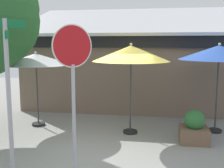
{
  "coord_description": "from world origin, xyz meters",
  "views": [
    {
      "loc": [
        1.33,
        -6.65,
        2.78
      ],
      "look_at": [
        0.06,
        1.2,
        1.6
      ],
      "focal_mm": 43.44,
      "sensor_mm": 36.0,
      "label": 1
    }
  ],
  "objects_px": {
    "patio_umbrella_ivory_left": "(36,60)",
    "stop_sign": "(73,74)",
    "street_sign_post": "(8,85)",
    "patio_umbrella_mustard_center": "(131,54)",
    "patio_umbrella_royal_blue_right": "(219,53)",
    "sidewalk_planter": "(194,128)"
  },
  "relations": [
    {
      "from": "stop_sign",
      "to": "patio_umbrella_royal_blue_right",
      "type": "relative_size",
      "value": 1.12
    },
    {
      "from": "patio_umbrella_royal_blue_right",
      "to": "sidewalk_planter",
      "type": "xyz_separation_m",
      "value": [
        -0.79,
        -1.06,
        -2.1
      ]
    },
    {
      "from": "patio_umbrella_ivory_left",
      "to": "sidewalk_planter",
      "type": "distance_m",
      "value": 5.46
    },
    {
      "from": "patio_umbrella_ivory_left",
      "to": "patio_umbrella_mustard_center",
      "type": "distance_m",
      "value": 3.22
    },
    {
      "from": "patio_umbrella_ivory_left",
      "to": "patio_umbrella_mustard_center",
      "type": "xyz_separation_m",
      "value": [
        3.2,
        -0.31,
        0.22
      ]
    },
    {
      "from": "street_sign_post",
      "to": "patio_umbrella_ivory_left",
      "type": "height_order",
      "value": "street_sign_post"
    },
    {
      "from": "patio_umbrella_mustard_center",
      "to": "sidewalk_planter",
      "type": "bearing_deg",
      "value": -15.28
    },
    {
      "from": "patio_umbrella_ivory_left",
      "to": "sidewalk_planter",
      "type": "relative_size",
      "value": 2.68
    },
    {
      "from": "stop_sign",
      "to": "sidewalk_planter",
      "type": "bearing_deg",
      "value": 46.15
    },
    {
      "from": "sidewalk_planter",
      "to": "patio_umbrella_royal_blue_right",
      "type": "bearing_deg",
      "value": 53.25
    },
    {
      "from": "street_sign_post",
      "to": "stop_sign",
      "type": "height_order",
      "value": "street_sign_post"
    },
    {
      "from": "stop_sign",
      "to": "patio_umbrella_royal_blue_right",
      "type": "xyz_separation_m",
      "value": [
        3.45,
        3.83,
        0.29
      ]
    },
    {
      "from": "stop_sign",
      "to": "patio_umbrella_mustard_center",
      "type": "xyz_separation_m",
      "value": [
        0.8,
        3.28,
        0.27
      ]
    },
    {
      "from": "stop_sign",
      "to": "patio_umbrella_ivory_left",
      "type": "relative_size",
      "value": 1.24
    },
    {
      "from": "patio_umbrella_mustard_center",
      "to": "street_sign_post",
      "type": "bearing_deg",
      "value": -124.11
    },
    {
      "from": "patio_umbrella_ivory_left",
      "to": "stop_sign",
      "type": "bearing_deg",
      "value": -56.21
    },
    {
      "from": "patio_umbrella_ivory_left",
      "to": "patio_umbrella_mustard_center",
      "type": "bearing_deg",
      "value": -5.49
    },
    {
      "from": "street_sign_post",
      "to": "patio_umbrella_mustard_center",
      "type": "bearing_deg",
      "value": 55.89
    },
    {
      "from": "street_sign_post",
      "to": "patio_umbrella_royal_blue_right",
      "type": "relative_size",
      "value": 1.16
    },
    {
      "from": "sidewalk_planter",
      "to": "stop_sign",
      "type": "bearing_deg",
      "value": -133.85
    },
    {
      "from": "patio_umbrella_ivory_left",
      "to": "sidewalk_planter",
      "type": "bearing_deg",
      "value": -9.16
    },
    {
      "from": "patio_umbrella_mustard_center",
      "to": "patio_umbrella_royal_blue_right",
      "type": "relative_size",
      "value": 1.0
    }
  ]
}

